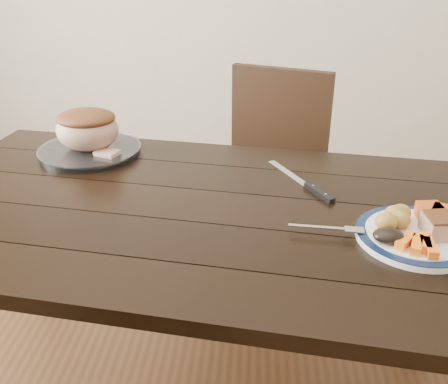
# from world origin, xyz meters

# --- Properties ---
(dining_table) EXTENTS (1.70, 1.10, 0.75)m
(dining_table) POSITION_xyz_m (0.00, 0.00, 0.66)
(dining_table) COLOR black
(dining_table) RESTS_ON ground
(chair_far) EXTENTS (0.54, 0.54, 0.93)m
(chair_far) POSITION_xyz_m (0.22, 0.73, 0.52)
(chair_far) COLOR black
(chair_far) RESTS_ON ground
(dinner_plate) EXTENTS (0.28, 0.28, 0.02)m
(dinner_plate) POSITION_xyz_m (0.54, -0.14, 0.76)
(dinner_plate) COLOR white
(dinner_plate) RESTS_ON dining_table
(plate_rim) EXTENTS (0.28, 0.28, 0.02)m
(plate_rim) POSITION_xyz_m (0.54, -0.14, 0.77)
(plate_rim) COLOR #0B1B3A
(plate_rim) RESTS_ON dinner_plate
(serving_platter) EXTENTS (0.33, 0.33, 0.02)m
(serving_platter) POSITION_xyz_m (-0.39, 0.33, 0.76)
(serving_platter) COLOR white
(serving_platter) RESTS_ON dining_table
(pork_slice) EXTENTS (0.10, 0.09, 0.04)m
(pork_slice) POSITION_xyz_m (0.60, -0.14, 0.79)
(pork_slice) COLOR tan
(pork_slice) RESTS_ON dinner_plate
(roasted_potatoes) EXTENTS (0.10, 0.10, 0.05)m
(roasted_potatoes) POSITION_xyz_m (0.49, -0.11, 0.79)
(roasted_potatoes) COLOR gold
(roasted_potatoes) RESTS_ON dinner_plate
(carrot_batons) EXTENTS (0.09, 0.09, 0.02)m
(carrot_batons) POSITION_xyz_m (0.53, -0.21, 0.78)
(carrot_batons) COLOR orange
(carrot_batons) RESTS_ON dinner_plate
(pumpkin_wedges) EXTENTS (0.10, 0.07, 0.04)m
(pumpkin_wedges) POSITION_xyz_m (0.60, -0.08, 0.79)
(pumpkin_wedges) COLOR #E94F19
(pumpkin_wedges) RESTS_ON dinner_plate
(dark_mushroom) EXTENTS (0.07, 0.05, 0.03)m
(dark_mushroom) POSITION_xyz_m (0.46, -0.19, 0.79)
(dark_mushroom) COLOR black
(dark_mushroom) RESTS_ON dinner_plate
(fork) EXTENTS (0.18, 0.03, 0.00)m
(fork) POSITION_xyz_m (0.34, -0.14, 0.77)
(fork) COLOR silver
(fork) RESTS_ON dinner_plate
(roast_joint) EXTENTS (0.20, 0.18, 0.13)m
(roast_joint) POSITION_xyz_m (-0.39, 0.33, 0.83)
(roast_joint) COLOR tan
(roast_joint) RESTS_ON serving_platter
(cut_slice) EXTENTS (0.08, 0.08, 0.02)m
(cut_slice) POSITION_xyz_m (-0.32, 0.28, 0.78)
(cut_slice) COLOR tan
(cut_slice) RESTS_ON serving_platter
(carving_knife) EXTENTS (0.18, 0.29, 0.01)m
(carving_knife) POSITION_xyz_m (0.32, 0.12, 0.76)
(carving_knife) COLOR silver
(carving_knife) RESTS_ON dining_table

